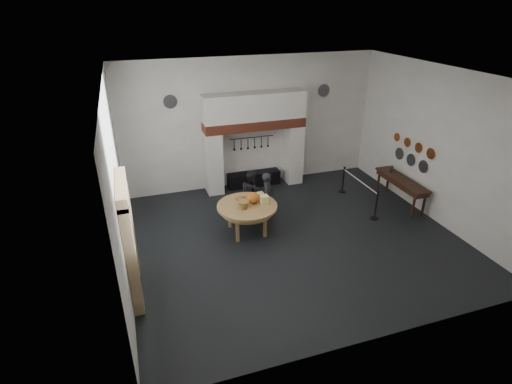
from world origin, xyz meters
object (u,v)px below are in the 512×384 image
object	(u,v)px
visitor_near	(268,196)
side_table	(402,180)
iron_range	(254,179)
barrier_post_near	(376,206)
work_table	(247,206)
barrier_post_far	(343,180)
visitor_far	(251,192)

from	to	relation	value
visitor_near	side_table	size ratio (longest dim) A/B	0.68
iron_range	side_table	size ratio (longest dim) A/B	0.86
visitor_near	barrier_post_near	world-z (taller)	visitor_near
visitor_near	barrier_post_near	distance (m)	3.33
iron_range	work_table	xyz separation A→B (m)	(-1.17, -3.01, 0.59)
visitor_near	barrier_post_far	world-z (taller)	visitor_near
side_table	barrier_post_far	world-z (taller)	same
iron_range	visitor_near	xyz separation A→B (m)	(-0.33, -2.39, 0.49)
side_table	iron_range	bearing A→B (deg)	144.68
visitor_near	visitor_far	distance (m)	0.57
visitor_near	barrier_post_far	distance (m)	3.25
visitor_near	side_table	world-z (taller)	visitor_near
iron_range	visitor_far	xyz separation A→B (m)	(-0.73, -1.99, 0.48)
side_table	barrier_post_near	distance (m)	1.51
visitor_near	barrier_post_far	size ratio (longest dim) A/B	1.65
visitor_near	work_table	bearing A→B (deg)	154.58
work_table	side_table	world-z (taller)	side_table
visitor_near	barrier_post_near	size ratio (longest dim) A/B	1.65
work_table	visitor_near	world-z (taller)	visitor_near
work_table	barrier_post_far	size ratio (longest dim) A/B	1.91
iron_range	visitor_far	bearing A→B (deg)	-110.13
iron_range	barrier_post_near	bearing A→B (deg)	-51.67
barrier_post_near	barrier_post_far	distance (m)	2.00
barrier_post_near	barrier_post_far	xyz separation A→B (m)	(0.00, 2.00, 0.00)
visitor_far	iron_range	bearing A→B (deg)	-34.08
visitor_far	barrier_post_far	world-z (taller)	visitor_far
visitor_far	barrier_post_far	bearing A→B (deg)	-96.44
side_table	barrier_post_far	distance (m)	1.95
visitor_far	barrier_post_near	world-z (taller)	visitor_far
iron_range	visitor_far	world-z (taller)	visitor_far
work_table	barrier_post_near	bearing A→B (deg)	-7.40
side_table	barrier_post_far	bearing A→B (deg)	133.58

